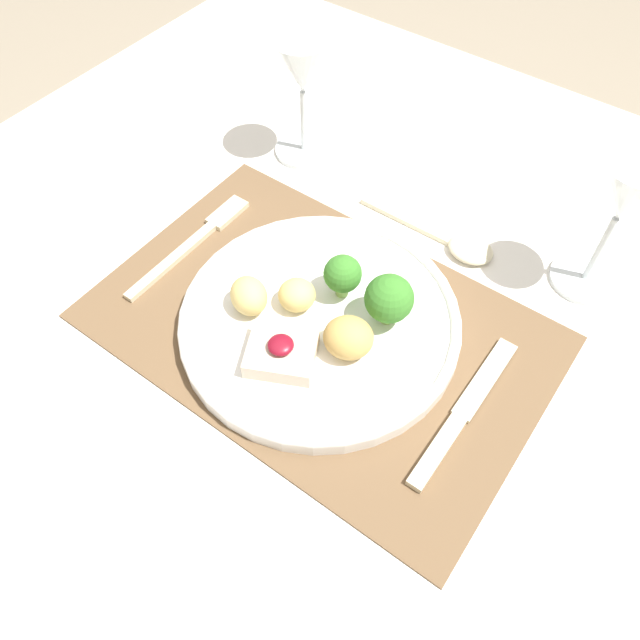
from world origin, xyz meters
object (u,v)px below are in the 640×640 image
at_px(fork, 197,239).
at_px(knife, 458,420).
at_px(dinner_plate, 321,322).
at_px(wine_glass_far, 302,74).
at_px(spoon, 458,244).
at_px(wine_glass_near, 625,202).

height_order(fork, knife, knife).
distance_m(dinner_plate, wine_glass_far, 0.32).
bearing_deg(dinner_plate, knife, -2.97).
height_order(fork, spoon, spoon).
bearing_deg(knife, spoon, 118.93).
xyz_separation_m(dinner_plate, fork, (-0.20, 0.02, -0.01)).
distance_m(spoon, wine_glass_near, 0.19).
xyz_separation_m(fork, spoon, (0.26, 0.18, 0.00)).
bearing_deg(dinner_plate, wine_glass_far, 130.48).
relative_size(spoon, wine_glass_near, 1.07).
height_order(dinner_plate, spoon, dinner_plate).
bearing_deg(wine_glass_near, wine_glass_far, -179.09).
bearing_deg(wine_glass_far, spoon, -7.80).
height_order(dinner_plate, wine_glass_far, wine_glass_far).
bearing_deg(knife, wine_glass_far, 147.13).
xyz_separation_m(dinner_plate, spoon, (0.06, 0.20, -0.01)).
bearing_deg(fork, wine_glass_far, 87.10).
distance_m(knife, spoon, 0.23).
height_order(fork, wine_glass_far, wine_glass_far).
height_order(knife, wine_glass_near, wine_glass_near).
relative_size(knife, wine_glass_far, 1.20).
bearing_deg(wine_glass_near, fork, -151.28).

